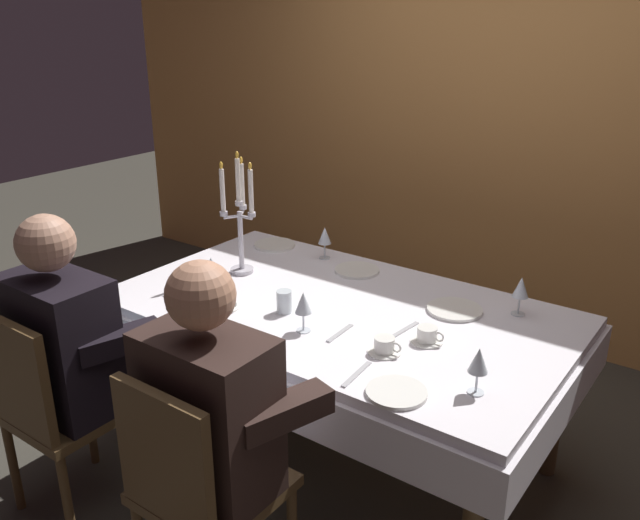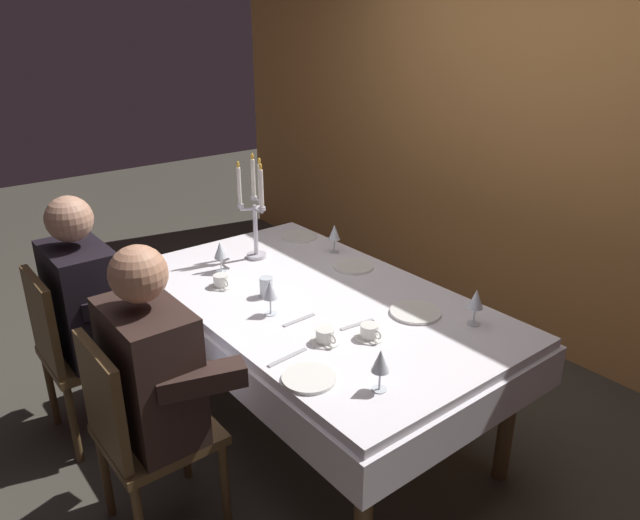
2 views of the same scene
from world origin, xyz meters
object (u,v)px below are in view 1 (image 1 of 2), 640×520
(coffee_cup_1, at_px, (225,302))
(seated_diner_1, at_px, (207,413))
(wine_glass_3, at_px, (521,289))
(dining_table, at_px, (338,331))
(wine_glass_0, at_px, (303,304))
(wine_glass_2, at_px, (479,361))
(seated_diner_0, at_px, (60,344))
(coffee_cup_2, at_px, (385,346))
(wine_glass_4, at_px, (325,236))
(dinner_plate_3, at_px, (397,392))
(water_tumbler_0, at_px, (284,302))
(dinner_plate_0, at_px, (357,270))
(wine_glass_1, at_px, (211,268))
(dinner_plate_1, at_px, (275,245))
(coffee_cup_0, at_px, (427,336))
(dinner_plate_2, at_px, (455,310))
(candelabra, at_px, (240,220))

(coffee_cup_1, xyz_separation_m, seated_diner_1, (0.48, -0.59, -0.03))
(wine_glass_3, bearing_deg, dining_table, -150.50)
(wine_glass_0, relative_size, wine_glass_2, 1.00)
(dining_table, relative_size, seated_diner_0, 1.56)
(wine_glass_3, distance_m, coffee_cup_2, 0.67)
(coffee_cup_2, bearing_deg, wine_glass_4, 138.24)
(dinner_plate_3, distance_m, water_tumbler_0, 0.74)
(dinner_plate_0, relative_size, wine_glass_1, 1.30)
(dinner_plate_1, height_order, dinner_plate_3, same)
(dinner_plate_3, distance_m, wine_glass_0, 0.56)
(wine_glass_4, height_order, seated_diner_0, seated_diner_0)
(coffee_cup_0, bearing_deg, wine_glass_1, -172.12)
(coffee_cup_0, bearing_deg, dinner_plate_1, 156.95)
(dinner_plate_1, distance_m, wine_glass_1, 0.65)
(dinner_plate_1, bearing_deg, wine_glass_3, -2.28)
(dinner_plate_0, xyz_separation_m, seated_diner_0, (-0.52, -1.25, -0.01))
(dining_table, distance_m, wine_glass_0, 0.36)
(wine_glass_0, relative_size, wine_glass_3, 1.00)
(dinner_plate_2, relative_size, water_tumbler_0, 2.40)
(wine_glass_2, bearing_deg, wine_glass_3, 98.73)
(dinner_plate_2, height_order, coffee_cup_2, coffee_cup_2)
(candelabra, bearing_deg, seated_diner_0, -94.72)
(water_tumbler_0, relative_size, coffee_cup_0, 0.72)
(wine_glass_0, bearing_deg, seated_diner_0, -138.04)
(dinner_plate_1, bearing_deg, wine_glass_4, 1.56)
(coffee_cup_0, xyz_separation_m, coffee_cup_1, (-0.82, -0.23, 0.00))
(dinner_plate_3, bearing_deg, candelabra, 156.24)
(wine_glass_3, bearing_deg, candelabra, -165.37)
(wine_glass_0, bearing_deg, dining_table, 94.62)
(wine_glass_2, relative_size, coffee_cup_1, 1.24)
(coffee_cup_0, bearing_deg, coffee_cup_2, -117.74)
(wine_glass_2, height_order, coffee_cup_1, wine_glass_2)
(wine_glass_0, distance_m, wine_glass_2, 0.72)
(dinner_plate_1, distance_m, coffee_cup_1, 0.78)
(dinner_plate_1, xyz_separation_m, dinner_plate_2, (1.11, -0.18, 0.00))
(coffee_cup_0, bearing_deg, seated_diner_1, -112.64)
(dinner_plate_3, bearing_deg, wine_glass_1, 167.14)
(wine_glass_1, xyz_separation_m, coffee_cup_0, (0.98, 0.14, -0.09))
(wine_glass_4, bearing_deg, wine_glass_0, -60.31)
(wine_glass_0, height_order, seated_diner_1, seated_diner_1)
(coffee_cup_2, relative_size, seated_diner_1, 0.11)
(dinner_plate_1, height_order, wine_glass_1, wine_glass_1)
(dinner_plate_3, xyz_separation_m, coffee_cup_2, (-0.17, 0.22, 0.02))
(dinner_plate_0, bearing_deg, wine_glass_2, -36.63)
(wine_glass_0, bearing_deg, dinner_plate_1, 136.11)
(wine_glass_0, height_order, wine_glass_2, same)
(candelabra, distance_m, wine_glass_0, 0.70)
(wine_glass_4, height_order, seated_diner_1, seated_diner_1)
(candelabra, xyz_separation_m, dinner_plate_2, (1.01, 0.20, -0.25))
(wine_glass_0, distance_m, water_tumbler_0, 0.20)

